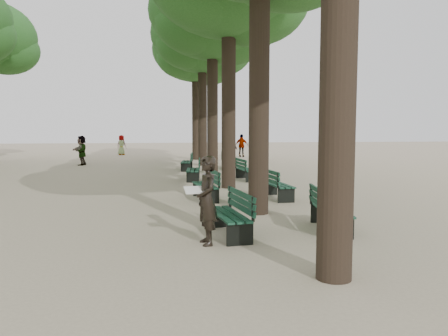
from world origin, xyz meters
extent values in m
plane|color=tan|center=(0.00, 0.00, 0.00)|extent=(120.00, 120.00, 0.00)
cylinder|color=#33261C|center=(1.50, -2.00, 3.75)|extent=(0.52, 0.52, 7.50)
cylinder|color=#33261C|center=(1.50, 3.00, 3.75)|extent=(0.52, 0.52, 7.50)
cylinder|color=#33261C|center=(1.50, 8.00, 3.75)|extent=(0.52, 0.52, 7.50)
cylinder|color=#33261C|center=(1.50, 13.00, 3.75)|extent=(0.52, 0.52, 7.50)
ellipsoid|color=#1D511C|center=(1.50, 13.00, 7.70)|extent=(6.00, 6.00, 4.50)
cylinder|color=#33261C|center=(1.50, 18.00, 3.75)|extent=(0.52, 0.52, 7.50)
ellipsoid|color=#1D511C|center=(1.50, 18.00, 7.70)|extent=(6.00, 6.00, 4.50)
cylinder|color=#33261C|center=(1.50, 23.00, 3.75)|extent=(0.52, 0.52, 7.50)
ellipsoid|color=#1D511C|center=(1.50, 23.00, 7.70)|extent=(6.00, 6.00, 4.50)
cube|color=black|center=(0.35, 0.77, 0.23)|extent=(0.74, 1.85, 0.45)
cube|color=#0D3123|center=(0.35, 0.77, 0.45)|extent=(0.76, 1.85, 0.04)
cube|color=#0D3123|center=(0.63, 0.81, 0.72)|extent=(0.26, 1.79, 0.40)
cube|color=black|center=(0.35, 5.42, 0.23)|extent=(0.68, 1.84, 0.45)
cube|color=#0D3123|center=(0.35, 5.42, 0.45)|extent=(0.70, 1.84, 0.04)
cube|color=#0D3123|center=(0.63, 5.45, 0.72)|extent=(0.20, 1.80, 0.40)
cube|color=black|center=(0.35, 10.50, 0.23)|extent=(0.70, 1.84, 0.45)
cube|color=#0D3123|center=(0.35, 10.50, 0.45)|extent=(0.72, 1.84, 0.04)
cube|color=#0D3123|center=(0.63, 10.48, 0.72)|extent=(0.22, 1.80, 0.40)
cube|color=black|center=(0.35, 15.07, 0.23)|extent=(0.74, 1.85, 0.45)
cube|color=#0D3123|center=(0.35, 15.07, 0.45)|extent=(0.76, 1.85, 0.04)
cube|color=#0D3123|center=(0.63, 15.04, 0.72)|extent=(0.26, 1.79, 0.40)
cube|color=black|center=(2.65, 0.92, 0.23)|extent=(0.74, 1.85, 0.45)
cube|color=#0D3123|center=(2.65, 0.92, 0.45)|extent=(0.76, 1.85, 0.04)
cube|color=#0D3123|center=(2.37, 0.96, 0.72)|extent=(0.27, 1.79, 0.40)
cube|color=black|center=(2.65, 5.26, 0.23)|extent=(0.65, 1.83, 0.45)
cube|color=#0D3123|center=(2.65, 5.26, 0.45)|extent=(0.67, 1.83, 0.04)
cube|color=#0D3123|center=(2.37, 5.24, 0.72)|extent=(0.17, 1.80, 0.40)
cube|color=black|center=(2.65, 10.28, 0.23)|extent=(0.68, 1.84, 0.45)
cube|color=#0D3123|center=(2.65, 10.28, 0.45)|extent=(0.70, 1.84, 0.04)
cube|color=#0D3123|center=(2.37, 10.26, 0.72)|extent=(0.20, 1.80, 0.40)
cube|color=black|center=(2.65, 15.65, 0.23)|extent=(0.66, 1.84, 0.45)
cube|color=#0D3123|center=(2.65, 15.65, 0.45)|extent=(0.68, 1.84, 0.04)
cube|color=#0D3123|center=(2.37, 15.67, 0.72)|extent=(0.18, 1.80, 0.40)
imported|color=black|center=(-0.14, 0.18, 0.85)|extent=(0.45, 0.72, 1.69)
cube|color=white|center=(-0.39, 0.18, 1.05)|extent=(0.37, 0.29, 0.12)
imported|color=#262628|center=(5.26, 25.38, 0.88)|extent=(1.09, 0.73, 1.76)
imported|color=#262628|center=(-4.21, 29.21, 0.83)|extent=(0.87, 0.64, 1.66)
imported|color=#262628|center=(4.42, 25.71, 0.85)|extent=(1.14, 0.50, 1.71)
imported|color=#262628|center=(-5.69, 19.19, 0.89)|extent=(0.68, 1.69, 1.78)
camera|label=1|loc=(-1.00, -7.94, 2.20)|focal=35.00mm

